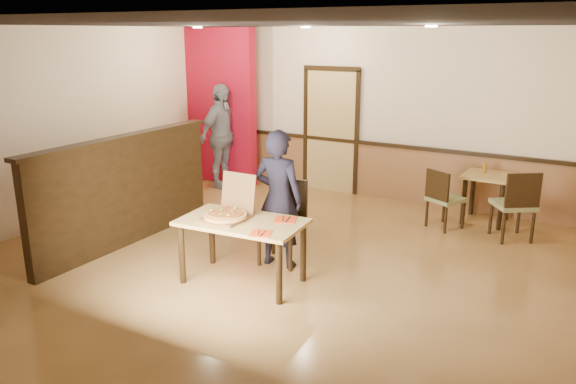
% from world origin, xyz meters
% --- Properties ---
extents(floor, '(7.00, 7.00, 0.00)m').
position_xyz_m(floor, '(0.00, 0.00, 0.00)').
color(floor, '#BB8848').
rests_on(floor, ground).
extents(ceiling, '(7.00, 7.00, 0.00)m').
position_xyz_m(ceiling, '(0.00, 0.00, 2.80)').
color(ceiling, black).
rests_on(ceiling, wall_back).
extents(wall_back, '(7.00, 0.00, 7.00)m').
position_xyz_m(wall_back, '(0.00, 3.50, 1.40)').
color(wall_back, '#FCE9C5').
rests_on(wall_back, floor).
extents(wall_left, '(0.00, 7.00, 7.00)m').
position_xyz_m(wall_left, '(-3.50, 0.00, 1.40)').
color(wall_left, '#FCE9C5').
rests_on(wall_left, floor).
extents(wainscot_back, '(7.00, 0.04, 0.90)m').
position_xyz_m(wainscot_back, '(0.00, 3.47, 0.45)').
color(wainscot_back, '#95643B').
rests_on(wainscot_back, floor).
extents(chair_rail_back, '(7.00, 0.06, 0.06)m').
position_xyz_m(chair_rail_back, '(0.00, 3.45, 0.92)').
color(chair_rail_back, black).
rests_on(chair_rail_back, wall_back).
extents(back_door, '(0.90, 0.06, 2.10)m').
position_xyz_m(back_door, '(-0.80, 3.46, 1.05)').
color(back_door, '#D9BA6F').
rests_on(back_door, wall_back).
extents(booth_partition, '(0.20, 3.10, 1.44)m').
position_xyz_m(booth_partition, '(-2.00, -0.20, 0.74)').
color(booth_partition, black).
rests_on(booth_partition, floor).
extents(red_accent_panel, '(1.60, 0.20, 2.78)m').
position_xyz_m(red_accent_panel, '(-2.90, 3.00, 1.40)').
color(red_accent_panel, maroon).
rests_on(red_accent_panel, floor).
extents(spot_a, '(0.14, 0.14, 0.02)m').
position_xyz_m(spot_a, '(-2.30, 1.80, 2.78)').
color(spot_a, beige).
rests_on(spot_a, ceiling).
extents(spot_b, '(0.14, 0.14, 0.02)m').
position_xyz_m(spot_b, '(-0.80, 2.50, 2.78)').
color(spot_b, beige).
rests_on(spot_b, ceiling).
extents(spot_c, '(0.14, 0.14, 0.02)m').
position_xyz_m(spot_c, '(1.40, 1.50, 2.78)').
color(spot_c, beige).
rests_on(spot_c, ceiling).
extents(main_table, '(1.42, 0.89, 0.73)m').
position_xyz_m(main_table, '(0.01, -0.45, 0.62)').
color(main_table, tan).
rests_on(main_table, floor).
extents(diner_chair, '(0.55, 0.55, 1.00)m').
position_xyz_m(diner_chair, '(0.10, 0.32, 0.55)').
color(diner_chair, olive).
rests_on(diner_chair, floor).
extents(side_chair_left, '(0.58, 0.58, 0.86)m').
position_xyz_m(side_chair_left, '(1.46, 2.44, 0.47)').
color(side_chair_left, olive).
rests_on(side_chair_left, floor).
extents(side_chair_right, '(0.67, 0.67, 0.97)m').
position_xyz_m(side_chair_right, '(2.43, 2.44, 0.53)').
color(side_chair_right, olive).
rests_on(side_chair_right, floor).
extents(side_table, '(0.69, 0.69, 0.72)m').
position_xyz_m(side_table, '(1.94, 3.05, 0.55)').
color(side_table, tan).
rests_on(side_table, floor).
extents(diner, '(0.64, 0.45, 1.66)m').
position_xyz_m(diner, '(0.11, 0.17, 0.83)').
color(diner, black).
rests_on(diner, floor).
extents(passerby, '(0.45, 1.09, 1.85)m').
position_xyz_m(passerby, '(-2.58, 2.69, 0.93)').
color(passerby, gray).
rests_on(passerby, floor).
extents(pizza_box, '(0.44, 0.52, 0.47)m').
position_xyz_m(pizza_box, '(-0.16, -0.47, 0.79)').
color(pizza_box, brown).
rests_on(pizza_box, main_table).
extents(pizza, '(0.57, 0.57, 0.03)m').
position_xyz_m(pizza, '(-0.16, -0.52, 0.78)').
color(pizza, tan).
rests_on(pizza, pizza_box).
extents(napkin_near, '(0.27, 0.27, 0.01)m').
position_xyz_m(napkin_near, '(0.42, -0.70, 0.73)').
color(napkin_near, '#EC3F10').
rests_on(napkin_near, main_table).
extents(napkin_far, '(0.30, 0.30, 0.01)m').
position_xyz_m(napkin_far, '(0.41, -0.20, 0.73)').
color(napkin_far, '#EC3F10').
rests_on(napkin_far, main_table).
extents(condiment, '(0.06, 0.06, 0.15)m').
position_xyz_m(condiment, '(1.87, 3.10, 0.80)').
color(condiment, olive).
rests_on(condiment, side_table).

